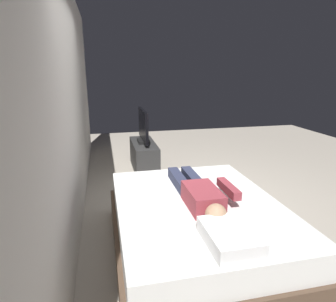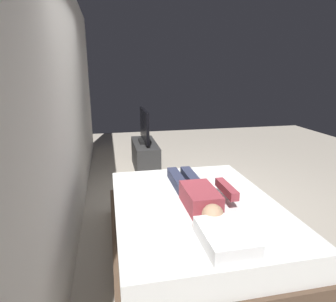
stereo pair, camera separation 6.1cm
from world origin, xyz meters
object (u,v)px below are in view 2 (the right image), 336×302
at_px(remote, 230,190).
at_px(tv, 144,127).
at_px(person, 197,193).
at_px(bed, 195,228).
at_px(tv_stand, 145,156).
at_px(pillow, 225,237).

height_order(remote, tv, tv).
bearing_deg(tv, person, -176.09).
bearing_deg(tv, bed, -176.63).
distance_m(bed, remote, 0.54).
xyz_separation_m(tv_stand, tv, (-0.00, -0.00, 0.53)).
bearing_deg(tv_stand, pillow, -177.35).
relative_size(pillow, remote, 3.20).
relative_size(bed, tv_stand, 1.87).
relative_size(person, tv_stand, 1.15).
height_order(person, tv_stand, person).
bearing_deg(person, tv, 3.91).
bearing_deg(pillow, remote, -25.64).
distance_m(person, tv_stand, 2.61).
bearing_deg(bed, person, -37.94).
relative_size(bed, person, 1.63).
xyz_separation_m(remote, tv, (2.42, 0.58, 0.24)).
height_order(tv_stand, tv, tv).
distance_m(person, remote, 0.44).
bearing_deg(remote, pillow, 154.36).
relative_size(person, remote, 8.40).
bearing_deg(pillow, person, -1.74).
bearing_deg(tv_stand, remote, -166.52).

